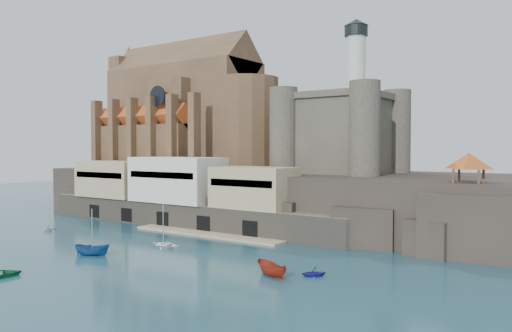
{
  "coord_description": "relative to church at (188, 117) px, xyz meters",
  "views": [
    {
      "loc": [
        57.06,
        -46.14,
        14.66
      ],
      "look_at": [
        2.47,
        32.0,
        11.33
      ],
      "focal_mm": 35.0,
      "sensor_mm": 36.0,
      "label": 1
    }
  ],
  "objects": [
    {
      "name": "ground",
      "position": [
        24.13,
        -41.85,
        -22.13
      ],
      "size": [
        300.0,
        300.0,
        0.0
      ],
      "primitive_type": "plane",
      "color": "#184050",
      "rests_on": "ground"
    },
    {
      "name": "promontory",
      "position": [
        23.94,
        -2.48,
        -17.2
      ],
      "size": [
        100.0,
        36.0,
        10.0
      ],
      "color": "black",
      "rests_on": "ground"
    },
    {
      "name": "quay",
      "position": [
        13.94,
        -18.78,
        -16.06
      ],
      "size": [
        70.0,
        12.0,
        13.05
      ],
      "color": "#6B6455",
      "rests_on": "ground"
    },
    {
      "name": "church",
      "position": [
        0.0,
        0.0,
        0.0
      ],
      "size": [
        47.0,
        25.93,
        30.51
      ],
      "color": "#4F3825",
      "rests_on": "promontory"
    },
    {
      "name": "castle_keep",
      "position": [
        40.21,
        -0.78,
        -3.81
      ],
      "size": [
        21.2,
        21.2,
        29.3
      ],
      "color": "#433F35",
      "rests_on": "promontory"
    },
    {
      "name": "rock_outcrop",
      "position": [
        66.13,
        -16.01,
        -18.11
      ],
      "size": [
        14.5,
        10.5,
        8.7
      ],
      "color": "black",
      "rests_on": "ground"
    },
    {
      "name": "pavilion",
      "position": [
        66.13,
        -15.85,
        -9.4
      ],
      "size": [
        6.4,
        6.4,
        5.4
      ],
      "color": "#4F3825",
      "rests_on": "rock_outcrop"
    },
    {
      "name": "boat_2",
      "position": [
        23.8,
        -45.15,
        -22.13
      ],
      "size": [
        2.6,
        2.57,
        5.1
      ],
      "primitive_type": "imported",
      "rotation": [
        0.0,
        0.0,
        2.01
      ],
      "color": "navy",
      "rests_on": "ground"
    },
    {
      "name": "boat_4",
      "position": [
        0.34,
        -36.59,
        -22.13
      ],
      "size": [
        2.59,
        1.8,
        2.79
      ],
      "primitive_type": "imported",
      "rotation": [
        0.0,
        0.0,
        3.29
      ],
      "color": "silver",
      "rests_on": "ground"
    },
    {
      "name": "boat_5",
      "position": [
        49.98,
        -40.26,
        -22.13
      ],
      "size": [
        2.51,
        2.48,
        5.01
      ],
      "primitive_type": "imported",
      "rotation": [
        0.0,
        0.0,
        4.32
      ],
      "color": "maroon",
      "rests_on": "ground"
    },
    {
      "name": "boat_6",
      "position": [
        27.29,
        -35.12,
        -22.13
      ],
      "size": [
        1.54,
        3.82,
        5.2
      ],
      "primitive_type": "imported",
      "rotation": [
        0.0,
        0.0,
        4.59
      ],
      "color": "white",
      "rests_on": "ground"
    },
    {
      "name": "boat_7",
      "position": [
        54.13,
        -37.71,
        -22.13
      ],
      "size": [
        2.79,
        2.8,
        2.85
      ],
      "primitive_type": "imported",
      "rotation": [
        0.0,
        0.0,
        5.49
      ],
      "color": "navy",
      "rests_on": "ground"
    }
  ]
}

